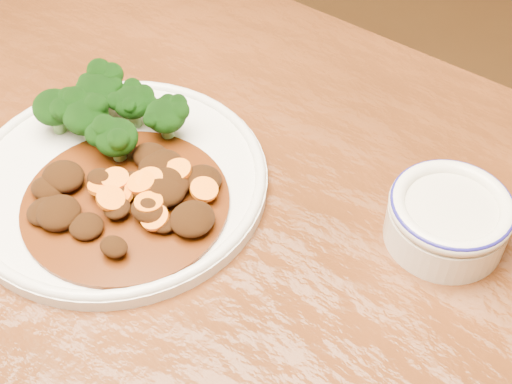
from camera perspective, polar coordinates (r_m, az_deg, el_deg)
The scene contains 5 objects.
dining_table at distance 0.76m, azimuth -14.33°, elevation -6.30°, with size 1.55×0.98×0.75m.
dinner_plate at distance 0.72m, azimuth -11.06°, elevation 1.03°, with size 0.30×0.30×0.02m.
broccoli_florets at distance 0.74m, azimuth -11.94°, elevation 6.34°, with size 0.14×0.10×0.05m.
mince_stew at distance 0.68m, azimuth -10.08°, elevation -0.21°, with size 0.20×0.20×0.03m.
dip_bowl at distance 0.67m, azimuth 15.13°, elevation -1.96°, with size 0.11×0.11×0.05m.
Camera 1 is at (0.40, -0.26, 1.26)m, focal length 50.00 mm.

